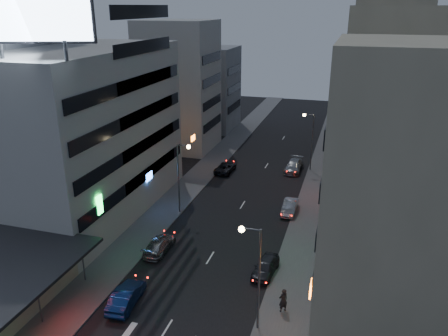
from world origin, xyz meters
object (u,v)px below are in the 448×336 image
at_px(parked_car_right_mid, 290,207).
at_px(road_car_blue, 126,296).
at_px(parked_car_right_far, 294,166).
at_px(person, 283,300).
at_px(parked_car_left, 225,167).
at_px(road_car_silver, 159,245).
at_px(parked_car_right_near, 265,267).

relative_size(parked_car_right_mid, road_car_blue, 0.93).
bearing_deg(road_car_blue, parked_car_right_far, -109.07).
bearing_deg(person, road_car_blue, -28.06).
relative_size(parked_car_right_far, person, 2.65).
relative_size(parked_car_right_mid, parked_car_left, 0.90).
relative_size(road_car_blue, road_car_silver, 0.97).
distance_m(parked_car_right_mid, person, 17.39).
bearing_deg(road_car_silver, parked_car_right_far, -111.54).
height_order(parked_car_right_mid, parked_car_right_far, parked_car_right_far).
relative_size(parked_car_right_far, road_car_blue, 1.15).
distance_m(road_car_blue, road_car_silver, 8.04).
distance_m(parked_car_right_near, parked_car_right_mid, 12.61).
bearing_deg(road_car_silver, person, 155.18).
bearing_deg(parked_car_right_mid, person, -83.02).
bearing_deg(parked_car_right_near, parked_car_right_mid, 95.29).
xyz_separation_m(parked_car_right_near, road_car_silver, (-10.43, 0.78, -0.02)).
distance_m(parked_car_right_near, parked_car_left, 25.20).
xyz_separation_m(parked_car_right_far, road_car_blue, (-8.20, -33.29, -0.01)).
bearing_deg(parked_car_left, road_car_blue, 93.44).
bearing_deg(road_car_blue, person, -172.96).
distance_m(parked_car_left, person, 30.38).
bearing_deg(parked_car_right_near, road_car_silver, -178.22).
relative_size(parked_car_left, road_car_silver, 1.00).
bearing_deg(road_car_blue, parked_car_right_near, -148.13).
xyz_separation_m(parked_car_left, road_car_silver, (0.04, -22.14, 0.03)).
relative_size(parked_car_left, person, 2.37).
bearing_deg(parked_car_left, parked_car_right_near, 116.22).
bearing_deg(parked_car_left, parked_car_right_mid, 137.58).
bearing_deg(parked_car_right_far, parked_car_right_mid, -81.56).
xyz_separation_m(parked_car_right_far, person, (3.64, -30.72, 0.35)).
height_order(parked_car_right_near, road_car_silver, parked_car_right_near).
bearing_deg(parked_car_right_mid, parked_car_right_far, 96.30).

